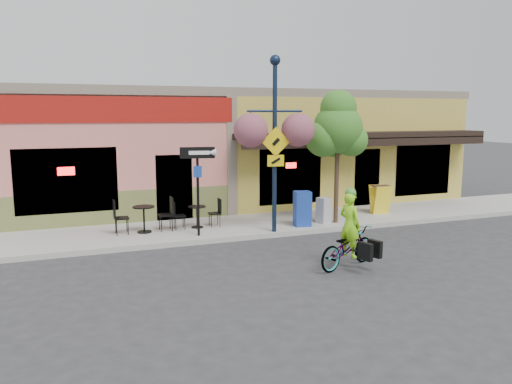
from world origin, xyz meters
The scene contains 14 objects.
ground centered at (0.00, 0.00, 0.00)m, with size 90.00×90.00×0.00m, color #2D2D30.
sidewalk centered at (0.00, 2.00, 0.07)m, with size 24.00×3.00×0.15m, color #9E9B93.
curb centered at (0.00, 0.55, 0.07)m, with size 24.00×0.12×0.15m, color #A8A59E.
building centered at (0.00, 7.50, 2.25)m, with size 18.20×8.20×4.50m, color #D7756A, non-canonical shape.
bicycle centered at (-0.13, -2.73, 0.49)m, with size 0.65×1.86×0.98m, color maroon.
cyclist_rider centered at (-0.08, -2.73, 0.78)m, with size 0.57×0.37×1.56m, color #88EA18.
lamp_post centered at (-0.59, 0.65, 2.72)m, with size 1.64×0.66×5.13m, color #112036, non-canonical shape.
one_way_sign centered at (-2.82, 0.96, 1.43)m, with size 0.98×0.21×2.55m, color black, non-canonical shape.
cafe_set_left centered at (-4.23, 1.91, 0.66)m, with size 1.71×0.86×1.03m, color black, non-canonical shape.
cafe_set_right centered at (-2.61, 1.96, 0.59)m, with size 1.46×0.73×0.88m, color black, non-canonical shape.
newspaper_box_blue centered at (0.52, 1.04, 0.70)m, with size 0.49×0.44×1.09m, color #1A3DA1, non-canonical shape.
newspaper_box_grey centered at (1.36, 1.20, 0.56)m, with size 0.38×0.35×0.82m, color #A7A7A7, non-canonical shape.
street_tree centered at (1.75, 1.10, 2.28)m, with size 1.66×1.66×4.26m, color #3D7A26, non-canonical shape.
sandwich_board centered at (3.92, 1.66, 0.65)m, with size 0.60×0.44×1.00m, color yellow, non-canonical shape.
Camera 1 is at (-6.24, -12.71, 3.63)m, focal length 35.00 mm.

